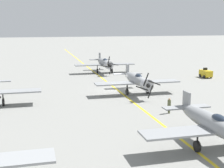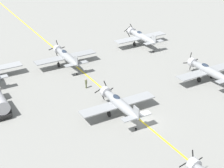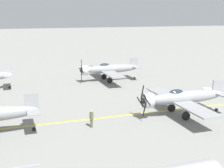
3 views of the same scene
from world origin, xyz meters
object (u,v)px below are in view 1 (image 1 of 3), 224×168
(airplane_far_center, at_px, (213,124))
(ground_crew_walking, at_px, (169,105))
(airplane_mid_center, at_px, (137,80))
(tow_tractor, at_px, (206,73))
(airplane_near_center, at_px, (104,63))

(airplane_far_center, relative_size, ground_crew_walking, 6.92)
(airplane_mid_center, relative_size, ground_crew_walking, 6.92)
(airplane_far_center, height_order, tow_tractor, airplane_far_center)
(tow_tractor, bearing_deg, airplane_far_center, 60.22)
(airplane_near_center, distance_m, airplane_mid_center, 20.20)
(tow_tractor, relative_size, ground_crew_walking, 1.50)
(airplane_far_center, xyz_separation_m, ground_crew_walking, (-0.84, -9.98, -1.07))
(airplane_mid_center, bearing_deg, ground_crew_walking, 76.41)
(airplane_near_center, relative_size, ground_crew_walking, 6.92)
(airplane_near_center, distance_m, ground_crew_walking, 30.38)
(airplane_near_center, height_order, tow_tractor, airplane_near_center)
(airplane_near_center, xyz_separation_m, tow_tractor, (-16.80, 10.32, -1.22))
(tow_tractor, height_order, ground_crew_walking, tow_tractor)
(airplane_near_center, height_order, ground_crew_walking, airplane_near_center)
(airplane_mid_center, xyz_separation_m, ground_crew_walking, (-0.35, 10.16, -1.07))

